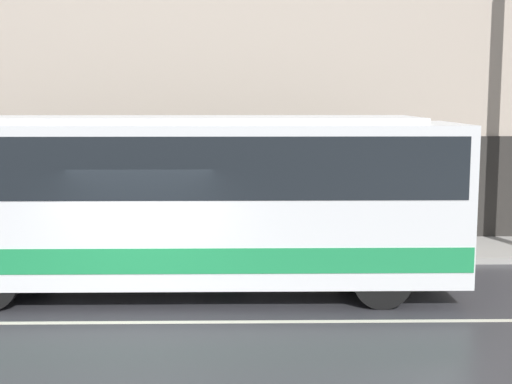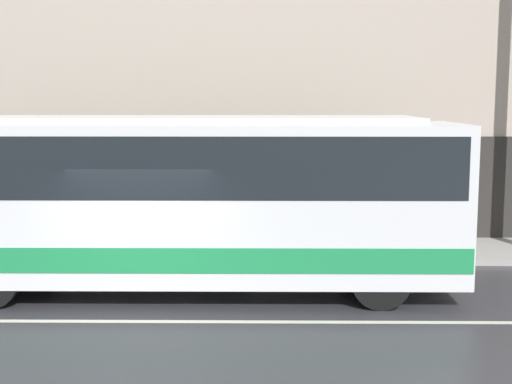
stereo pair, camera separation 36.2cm
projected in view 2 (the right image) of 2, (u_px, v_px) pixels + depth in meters
The scene contains 6 objects.
ground_plane at pixel (135, 322), 11.89m from camera, with size 60.00×60.00×0.00m, color #333338.
sidewalk at pixel (174, 250), 17.12m from camera, with size 60.00×2.57×0.14m.
building_facade at pixel (178, 35), 17.84m from camera, with size 60.00×0.35×10.90m.
lane_stripe at pixel (135, 321), 11.89m from camera, with size 54.00×0.14×0.01m.
transit_bus at pixel (170, 194), 13.48m from camera, with size 10.93×2.55×3.36m.
pedestrian_waiting at pixel (230, 214), 16.70m from camera, with size 0.36×0.36×1.79m.
Camera 2 is at (2.15, -11.48, 3.74)m, focal length 50.00 mm.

